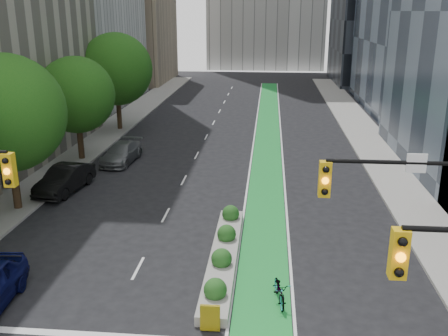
% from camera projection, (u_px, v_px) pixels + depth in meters
% --- Properties ---
extents(sidewalk_left, '(3.60, 90.00, 0.15)m').
position_uv_depth(sidewalk_left, '(86.00, 148.00, 40.78)').
color(sidewalk_left, gray).
rests_on(sidewalk_left, ground).
extents(sidewalk_right, '(3.60, 90.00, 0.15)m').
position_uv_depth(sidewalk_right, '(381.00, 156.00, 38.72)').
color(sidewalk_right, gray).
rests_on(sidewalk_right, ground).
extents(bike_lane_paint, '(2.20, 70.00, 0.01)m').
position_uv_depth(bike_lane_paint, '(268.00, 138.00, 44.26)').
color(bike_lane_paint, '#198B33').
rests_on(bike_lane_paint, ground).
extents(tree_mid, '(6.40, 6.40, 8.78)m').
position_uv_depth(tree_mid, '(6.00, 113.00, 26.71)').
color(tree_mid, black).
rests_on(tree_mid, ground).
extents(tree_midfar, '(5.60, 5.60, 7.76)m').
position_uv_depth(tree_midfar, '(76.00, 95.00, 36.39)').
color(tree_midfar, black).
rests_on(tree_midfar, ground).
extents(tree_far, '(6.60, 6.60, 9.00)m').
position_uv_depth(tree_far, '(116.00, 69.00, 45.66)').
color(tree_far, black).
rests_on(tree_far, ground).
extents(median_planter, '(1.20, 10.26, 1.10)m').
position_uv_depth(median_planter, '(224.00, 253.00, 22.50)').
color(median_planter, gray).
rests_on(median_planter, ground).
extents(bicycle, '(0.95, 1.99, 1.00)m').
position_uv_depth(bicycle, '(280.00, 290.00, 19.29)').
color(bicycle, gray).
rests_on(bicycle, ground).
extents(parked_car_left_mid, '(2.39, 5.14, 1.63)m').
position_uv_depth(parked_car_left_mid, '(65.00, 179.00, 31.03)').
color(parked_car_left_mid, black).
rests_on(parked_car_left_mid, ground).
extents(parked_car_left_far, '(2.39, 5.11, 1.44)m').
position_uv_depth(parked_car_left_far, '(121.00, 153.00, 37.09)').
color(parked_car_left_far, '#585B5D').
rests_on(parked_car_left_far, ground).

